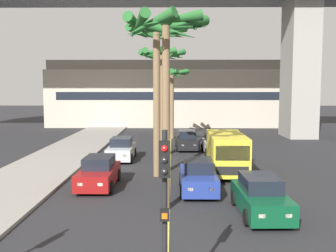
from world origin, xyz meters
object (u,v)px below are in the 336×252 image
(delivery_van, at_px, (227,152))
(car_queue_second, at_px, (99,173))
(car_queue_sixth, at_px, (260,197))
(car_queue_front, at_px, (121,149))
(palm_tree_farthest_median, at_px, (157,54))
(palm_tree_near_median, at_px, (166,40))
(car_queue_third, at_px, (215,145))
(palm_tree_mid_median, at_px, (162,71))
(car_queue_fifth, at_px, (187,140))
(car_queue_fourth, at_px, (198,177))
(traffic_light_median_near, at_px, (165,200))
(palm_tree_far_median, at_px, (172,81))

(delivery_van, bearing_deg, car_queue_second, -155.82)
(delivery_van, bearing_deg, car_queue_sixth, -87.48)
(car_queue_front, bearing_deg, palm_tree_farthest_median, -62.40)
(car_queue_second, bearing_deg, palm_tree_near_median, -46.27)
(car_queue_third, relative_size, palm_tree_mid_median, 0.52)
(car_queue_fifth, bearing_deg, delivery_van, -77.90)
(delivery_van, bearing_deg, car_queue_fourth, -116.17)
(car_queue_second, relative_size, traffic_light_median_near, 0.98)
(car_queue_second, xyz_separation_m, palm_tree_near_median, (3.55, -3.71, 6.26))
(car_queue_second, bearing_deg, car_queue_sixth, -30.71)
(car_queue_sixth, height_order, traffic_light_median_near, traffic_light_median_near)
(car_queue_fourth, height_order, delivery_van, delivery_van)
(car_queue_front, bearing_deg, palm_tree_far_median, 72.49)
(car_queue_front, height_order, car_queue_second, same)
(car_queue_front, height_order, car_queue_fourth, same)
(palm_tree_far_median, bearing_deg, car_queue_sixth, -81.41)
(car_queue_sixth, xyz_separation_m, palm_tree_farthest_median, (-4.43, 6.78, 6.27))
(palm_tree_mid_median, bearing_deg, traffic_light_median_near, -88.34)
(car_queue_fifth, xyz_separation_m, traffic_light_median_near, (-1.39, -24.01, 1.99))
(car_queue_third, xyz_separation_m, delivery_van, (-0.10, -6.96, 0.57))
(car_queue_fourth, xyz_separation_m, palm_tree_farthest_median, (-2.16, 3.23, 6.27))
(delivery_van, distance_m, palm_tree_farthest_median, 7.06)
(car_queue_third, height_order, palm_tree_mid_median, palm_tree_mid_median)
(car_queue_fourth, xyz_separation_m, palm_tree_mid_median, (-2.04, 9.77, 5.59))
(car_queue_second, height_order, car_queue_fourth, same)
(car_queue_sixth, bearing_deg, car_queue_third, 90.93)
(car_queue_second, height_order, delivery_van, delivery_van)
(car_queue_sixth, height_order, palm_tree_near_median, palm_tree_near_median)
(car_queue_sixth, height_order, palm_tree_farthest_median, palm_tree_farthest_median)
(car_queue_sixth, distance_m, palm_tree_farthest_median, 10.24)
(car_queue_fifth, bearing_deg, car_queue_second, -111.97)
(car_queue_front, bearing_deg, traffic_light_median_near, -79.84)
(car_queue_fourth, relative_size, traffic_light_median_near, 0.98)
(car_queue_fourth, height_order, car_queue_fifth, same)
(car_queue_front, distance_m, delivery_van, 8.20)
(car_queue_third, bearing_deg, car_queue_fourth, -100.57)
(car_queue_fourth, relative_size, car_queue_fifth, 0.99)
(car_queue_fourth, distance_m, traffic_light_median_near, 11.06)
(traffic_light_median_near, height_order, palm_tree_mid_median, palm_tree_mid_median)
(car_queue_third, height_order, traffic_light_median_near, traffic_light_median_near)
(car_queue_second, xyz_separation_m, traffic_light_median_near, (3.62, -11.58, 1.99))
(car_queue_third, distance_m, palm_tree_farthest_median, 10.76)
(car_queue_front, distance_m, palm_tree_farthest_median, 8.61)
(car_queue_third, height_order, palm_tree_far_median, palm_tree_far_median)
(car_queue_front, distance_m, car_queue_fourth, 9.77)
(car_queue_front, relative_size, palm_tree_far_median, 0.59)
(car_queue_fourth, distance_m, delivery_van, 4.44)
(palm_tree_mid_median, bearing_deg, car_queue_second, -108.67)
(car_queue_third, xyz_separation_m, palm_tree_mid_median, (-4.07, -1.14, 5.59))
(palm_tree_near_median, bearing_deg, car_queue_front, 106.54)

